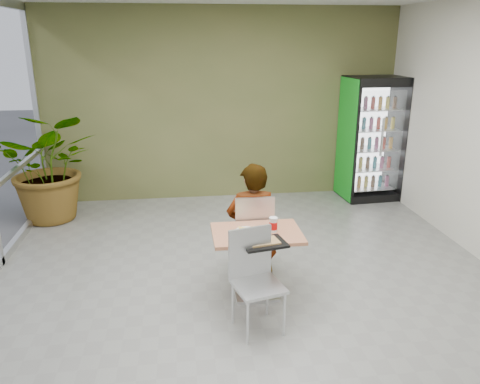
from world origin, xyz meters
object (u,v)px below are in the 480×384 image
(chair_near, at_px, (254,271))
(beverage_fridge, at_px, (372,139))
(chair_far, at_px, (253,229))
(soda_cup, at_px, (273,225))
(seated_woman, at_px, (252,232))
(dining_table, at_px, (257,251))
(potted_plant, at_px, (51,166))
(cafeteria_tray, at_px, (264,243))

(chair_near, xyz_separation_m, beverage_fridge, (2.62, 3.59, 0.47))
(chair_far, bearing_deg, soda_cup, 104.54)
(chair_near, relative_size, soda_cup, 6.27)
(seated_woman, relative_size, soda_cup, 10.57)
(soda_cup, distance_m, beverage_fridge, 3.87)
(chair_far, relative_size, seated_woman, 0.61)
(dining_table, xyz_separation_m, chair_far, (0.04, 0.48, 0.05))
(potted_plant, bearing_deg, chair_near, -50.98)
(soda_cup, relative_size, cafeteria_tray, 0.36)
(soda_cup, bearing_deg, cafeteria_tray, -116.89)
(dining_table, bearing_deg, beverage_fridge, 50.72)
(chair_far, xyz_separation_m, cafeteria_tray, (-0.02, -0.80, 0.17))
(soda_cup, bearing_deg, chair_far, 105.63)
(seated_woman, bearing_deg, dining_table, 85.18)
(dining_table, bearing_deg, cafeteria_tray, -87.36)
(potted_plant, bearing_deg, dining_table, -44.68)
(soda_cup, height_order, beverage_fridge, beverage_fridge)
(dining_table, xyz_separation_m, cafeteria_tray, (0.01, -0.32, 0.23))
(beverage_fridge, bearing_deg, soda_cup, -131.33)
(dining_table, relative_size, chair_near, 0.95)
(seated_woman, height_order, cafeteria_tray, seated_woman)
(beverage_fridge, bearing_deg, cafeteria_tray, -130.48)
(cafeteria_tray, bearing_deg, potted_plant, 132.25)
(soda_cup, relative_size, potted_plant, 0.09)
(beverage_fridge, xyz_separation_m, potted_plant, (-5.21, -0.39, -0.20))
(dining_table, xyz_separation_m, chair_near, (-0.11, -0.52, 0.04))
(beverage_fridge, height_order, potted_plant, beverage_fridge)
(chair_far, xyz_separation_m, potted_plant, (-2.74, 2.20, 0.25))
(chair_near, relative_size, cafeteria_tray, 2.27)
(dining_table, relative_size, beverage_fridge, 0.45)
(chair_far, xyz_separation_m, chair_near, (-0.15, -1.00, -0.01))
(chair_far, height_order, cafeteria_tray, chair_far)
(dining_table, xyz_separation_m, potted_plant, (-2.71, 2.68, 0.31))
(chair_near, distance_m, potted_plant, 4.13)
(chair_near, relative_size, potted_plant, 0.58)
(dining_table, xyz_separation_m, seated_woman, (0.03, 0.53, -0.01))
(chair_near, xyz_separation_m, cafeteria_tray, (0.13, 0.21, 0.19))
(chair_far, xyz_separation_m, seated_woman, (-0.00, 0.06, -0.06))
(dining_table, distance_m, cafeteria_tray, 0.39)
(dining_table, relative_size, chair_far, 0.93)
(dining_table, relative_size, potted_plant, 0.55)
(chair_near, xyz_separation_m, soda_cup, (0.28, 0.52, 0.25))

